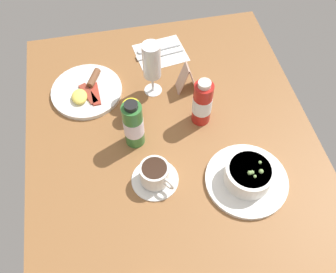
# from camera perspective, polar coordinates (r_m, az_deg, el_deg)

# --- Properties ---
(ground_plane) EXTENTS (1.10, 0.84, 0.03)m
(ground_plane) POSITION_cam_1_polar(r_m,az_deg,el_deg) (1.07, 1.06, -2.59)
(ground_plane) COLOR brown
(porridge_bowl) EXTENTS (0.22, 0.22, 0.08)m
(porridge_bowl) POSITION_cam_1_polar(r_m,az_deg,el_deg) (1.00, 12.27, -5.99)
(porridge_bowl) COLOR white
(porridge_bowl) RESTS_ON ground_plane
(cutlery_setting) EXTENTS (0.16, 0.18, 0.01)m
(cutlery_setting) POSITION_cam_1_polar(r_m,az_deg,el_deg) (1.31, -1.36, 12.83)
(cutlery_setting) COLOR white
(cutlery_setting) RESTS_ON ground_plane
(coffee_cup) EXTENTS (0.13, 0.13, 0.07)m
(coffee_cup) POSITION_cam_1_polar(r_m,az_deg,el_deg) (0.98, -2.03, -5.94)
(coffee_cup) COLOR white
(coffee_cup) RESTS_ON ground_plane
(wine_glass) EXTENTS (0.06, 0.06, 0.19)m
(wine_glass) POSITION_cam_1_polar(r_m,az_deg,el_deg) (1.10, -2.53, 11.30)
(wine_glass) COLOR white
(wine_glass) RESTS_ON ground_plane
(jam_jar) EXTENTS (0.05, 0.05, 0.06)m
(jam_jar) POSITION_cam_1_polar(r_m,az_deg,el_deg) (1.11, -5.62, 4.00)
(jam_jar) COLOR #462117
(jam_jar) RESTS_ON ground_plane
(sauce_bottle_green) EXTENTS (0.06, 0.06, 0.17)m
(sauce_bottle_green) POSITION_cam_1_polar(r_m,az_deg,el_deg) (1.01, -5.36, 1.82)
(sauce_bottle_green) COLOR #337233
(sauce_bottle_green) RESTS_ON ground_plane
(sauce_bottle_red) EXTENTS (0.06, 0.06, 0.16)m
(sauce_bottle_red) POSITION_cam_1_polar(r_m,az_deg,el_deg) (1.06, 5.33, 5.18)
(sauce_bottle_red) COLOR #B21E19
(sauce_bottle_red) RESTS_ON ground_plane
(breakfast_plate) EXTENTS (0.22, 0.22, 0.04)m
(breakfast_plate) POSITION_cam_1_polar(r_m,az_deg,el_deg) (1.20, -12.47, 6.88)
(breakfast_plate) COLOR white
(breakfast_plate) RESTS_ON ground_plane
(menu_card) EXTENTS (0.05, 0.06, 0.10)m
(menu_card) POSITION_cam_1_polar(r_m,az_deg,el_deg) (1.16, 2.95, 9.07)
(menu_card) COLOR tan
(menu_card) RESTS_ON ground_plane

